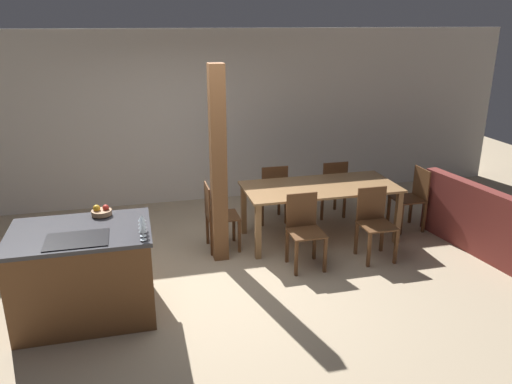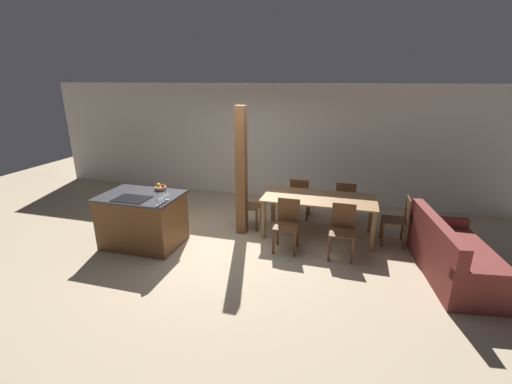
% 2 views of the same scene
% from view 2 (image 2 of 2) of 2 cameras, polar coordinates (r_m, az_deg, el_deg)
% --- Properties ---
extents(ground_plane, '(16.00, 16.00, 0.00)m').
position_cam_2_polar(ground_plane, '(6.23, -5.88, -8.41)').
color(ground_plane, tan).
extents(wall_back, '(11.20, 0.08, 2.70)m').
position_cam_2_polar(wall_back, '(8.33, 0.81, 8.35)').
color(wall_back, silver).
rests_on(wall_back, ground_plane).
extents(kitchen_island, '(1.33, 0.94, 0.93)m').
position_cam_2_polar(kitchen_island, '(6.30, -18.34, -4.38)').
color(kitchen_island, brown).
rests_on(kitchen_island, ground_plane).
extents(fruit_bowl, '(0.20, 0.20, 0.11)m').
position_cam_2_polar(fruit_bowl, '(6.30, -15.63, 0.76)').
color(fruit_bowl, '#99704C').
rests_on(fruit_bowl, kitchen_island).
extents(wine_glass_near, '(0.08, 0.08, 0.14)m').
position_cam_2_polar(wine_glass_near, '(5.49, -16.03, -1.14)').
color(wine_glass_near, silver).
rests_on(wine_glass_near, kitchen_island).
extents(wine_glass_middle, '(0.08, 0.08, 0.14)m').
position_cam_2_polar(wine_glass_middle, '(5.56, -15.56, -0.84)').
color(wine_glass_middle, silver).
rests_on(wine_glass_middle, kitchen_island).
extents(wine_glass_far, '(0.08, 0.08, 0.14)m').
position_cam_2_polar(wine_glass_far, '(5.63, -15.10, -0.55)').
color(wine_glass_far, silver).
rests_on(wine_glass_far, kitchen_island).
extents(wine_glass_end, '(0.08, 0.08, 0.14)m').
position_cam_2_polar(wine_glass_end, '(5.70, -14.65, -0.27)').
color(wine_glass_end, silver).
rests_on(wine_glass_end, kitchen_island).
extents(dining_table, '(2.03, 0.93, 0.75)m').
position_cam_2_polar(dining_table, '(6.35, 10.46, -1.63)').
color(dining_table, olive).
rests_on(dining_table, ground_plane).
extents(dining_chair_near_left, '(0.40, 0.40, 0.88)m').
position_cam_2_polar(dining_chair_near_left, '(5.83, 5.19, -5.24)').
color(dining_chair_near_left, brown).
rests_on(dining_chair_near_left, ground_plane).
extents(dining_chair_near_right, '(0.40, 0.40, 0.88)m').
position_cam_2_polar(dining_chair_near_right, '(5.76, 14.20, -6.08)').
color(dining_chair_near_right, brown).
rests_on(dining_chair_near_right, ground_plane).
extents(dining_chair_far_left, '(0.40, 0.40, 0.88)m').
position_cam_2_polar(dining_chair_far_left, '(7.12, 7.28, -0.89)').
color(dining_chair_far_left, brown).
rests_on(dining_chair_far_left, ground_plane).
extents(dining_chair_far_right, '(0.40, 0.40, 0.88)m').
position_cam_2_polar(dining_chair_far_right, '(7.06, 14.62, -1.53)').
color(dining_chair_far_right, brown).
rests_on(dining_chair_far_right, ground_plane).
extents(dining_chair_head_end, '(0.40, 0.40, 0.88)m').
position_cam_2_polar(dining_chair_head_end, '(6.67, -1.54, -2.09)').
color(dining_chair_head_end, brown).
rests_on(dining_chair_head_end, ground_plane).
extents(dining_chair_foot_end, '(0.40, 0.40, 0.88)m').
position_cam_2_polar(dining_chair_foot_end, '(6.47, 22.67, -4.24)').
color(dining_chair_foot_end, brown).
rests_on(dining_chair_foot_end, ground_plane).
extents(couch, '(1.16, 1.97, 0.88)m').
position_cam_2_polar(couch, '(5.90, 30.23, -9.51)').
color(couch, maroon).
rests_on(couch, ground_plane).
extents(timber_post, '(0.18, 0.18, 2.37)m').
position_cam_2_polar(timber_post, '(6.21, -2.46, 3.29)').
color(timber_post, brown).
rests_on(timber_post, ground_plane).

